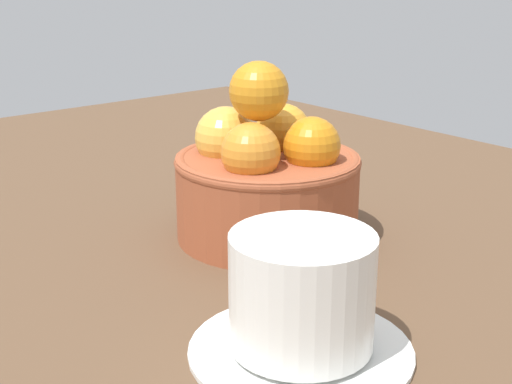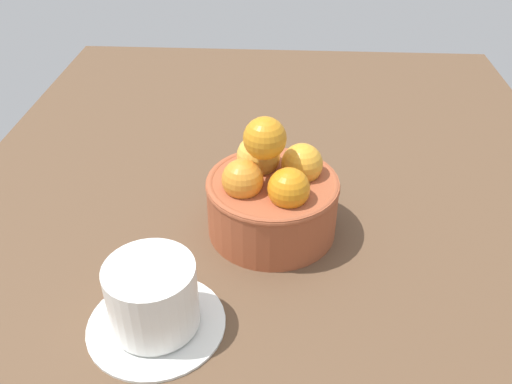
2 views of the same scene
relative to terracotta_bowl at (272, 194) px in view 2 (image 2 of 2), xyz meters
The scene contains 3 objects.
ground_plane 6.97cm from the terracotta_bowl, 134.82° to the right, with size 116.18×81.02×4.11cm, color brown.
terracotta_bowl is the anchor object (origin of this frame).
coffee_cup 18.34cm from the terracotta_bowl, 145.74° to the left, with size 13.02×13.02×7.25cm.
Camera 2 is at (-49.37, -1.06, 39.79)cm, focal length 38.26 mm.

